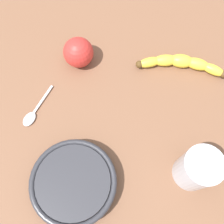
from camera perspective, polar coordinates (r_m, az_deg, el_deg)
wooden_tabletop at (r=58.03cm, az=5.35°, el=-4.62°), size 120.00×120.00×3.00cm
banana at (r=64.06cm, az=15.20°, el=10.47°), size 8.76×20.66×3.21cm
smoothie_glass at (r=52.11cm, az=18.42°, el=-12.00°), size 7.35×7.35×9.72cm
ceramic_bowl at (r=52.30cm, az=-8.57°, el=-15.31°), size 17.03×17.03×3.72cm
apple_fruit at (r=61.73cm, az=-7.52°, el=13.06°), size 7.12×7.12×7.12cm
teaspoon at (r=59.83cm, az=-17.63°, el=-0.96°), size 9.78×7.95×0.80cm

